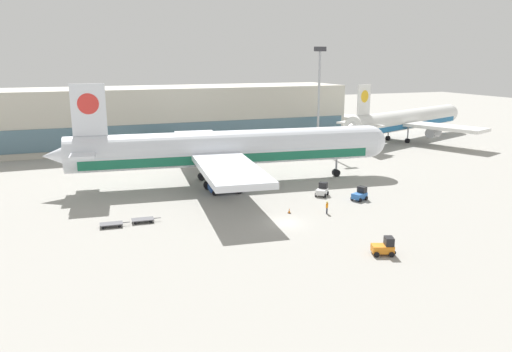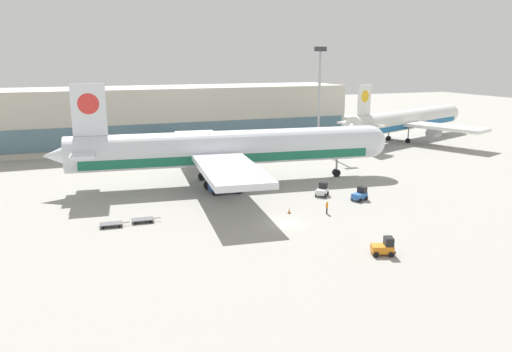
{
  "view_description": "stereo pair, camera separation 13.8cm",
  "coord_description": "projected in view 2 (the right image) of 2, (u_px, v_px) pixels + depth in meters",
  "views": [
    {
      "loc": [
        -25.53,
        -55.76,
        20.76
      ],
      "look_at": [
        -0.06,
        10.28,
        4.0
      ],
      "focal_mm": 35.0,
      "sensor_mm": 36.0,
      "label": 1
    },
    {
      "loc": [
        -25.4,
        -55.81,
        20.76
      ],
      "look_at": [
        -0.06,
        10.28,
        4.0
      ],
      "focal_mm": 35.0,
      "sensor_mm": 36.0,
      "label": 2
    }
  ],
  "objects": [
    {
      "name": "airplane_distant",
      "position": [
        405.0,
        121.0,
        127.94
      ],
      "size": [
        48.34,
        41.7,
        14.91
      ],
      "rotation": [
        0.0,
        0.0,
        0.38
      ],
      "color": "white",
      "rests_on": "ground_plane"
    },
    {
      "name": "scissor_lift_loader",
      "position": [
        225.0,
        179.0,
        78.69
      ],
      "size": [
        5.49,
        3.86,
        5.59
      ],
      "rotation": [
        0.0,
        0.0,
        -0.11
      ],
      "color": "#284C99",
      "rests_on": "ground_plane"
    },
    {
      "name": "baggage_tug_foreground",
      "position": [
        360.0,
        194.0,
        74.64
      ],
      "size": [
        2.79,
        2.37,
        2.0
      ],
      "rotation": [
        0.0,
        0.0,
        0.4
      ],
      "color": "#2D66B7",
      "rests_on": "ground_plane"
    },
    {
      "name": "ground_plane",
      "position": [
        285.0,
        223.0,
        64.34
      ],
      "size": [
        400.0,
        400.0,
        0.0
      ],
      "primitive_type": "plane",
      "color": "#9E9B93"
    },
    {
      "name": "baggage_dolly_second",
      "position": [
        143.0,
        219.0,
        64.6
      ],
      "size": [
        3.74,
        1.68,
        0.48
      ],
      "rotation": [
        0.0,
        0.0,
        -0.07
      ],
      "color": "#56565B",
      "rests_on": "ground_plane"
    },
    {
      "name": "airplane_main",
      "position": [
        224.0,
        150.0,
        83.49
      ],
      "size": [
        58.01,
        48.58,
        17.0
      ],
      "rotation": [
        0.0,
        0.0,
        -0.11
      ],
      "color": "silver",
      "rests_on": "ground_plane"
    },
    {
      "name": "baggage_tug_mid",
      "position": [
        384.0,
        247.0,
        53.82
      ],
      "size": [
        2.77,
        2.31,
        2.0
      ],
      "rotation": [
        0.0,
        0.0,
        -0.36
      ],
      "color": "orange",
      "rests_on": "ground_plane"
    },
    {
      "name": "terminal_building",
      "position": [
        165.0,
        116.0,
        121.9
      ],
      "size": [
        90.0,
        18.2,
        14.0
      ],
      "color": "#BCB7A8",
      "rests_on": "ground_plane"
    },
    {
      "name": "baggage_tug_far",
      "position": [
        322.0,
        190.0,
        77.06
      ],
      "size": [
        2.72,
        2.74,
        2.0
      ],
      "rotation": [
        0.0,
        0.0,
        0.8
      ],
      "color": "silver",
      "rests_on": "ground_plane"
    },
    {
      "name": "baggage_dolly_lead",
      "position": [
        111.0,
        224.0,
        62.88
      ],
      "size": [
        3.74,
        1.68,
        0.48
      ],
      "rotation": [
        0.0,
        0.0,
        -0.07
      ],
      "color": "#56565B",
      "rests_on": "ground_plane"
    },
    {
      "name": "ground_crew_near",
      "position": [
        327.0,
        207.0,
        68.0
      ],
      "size": [
        0.45,
        0.41,
        1.75
      ],
      "rotation": [
        0.0,
        0.0,
        3.86
      ],
      "color": "black",
      "rests_on": "ground_plane"
    },
    {
      "name": "traffic_cone_near",
      "position": [
        289.0,
        211.0,
        68.42
      ],
      "size": [
        0.4,
        0.4,
        0.73
      ],
      "color": "black",
      "rests_on": "ground_plane"
    },
    {
      "name": "light_mast",
      "position": [
        319.0,
        92.0,
        110.41
      ],
      "size": [
        2.8,
        0.5,
        23.2
      ],
      "color": "#9EA0A5",
      "rests_on": "ground_plane"
    }
  ]
}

